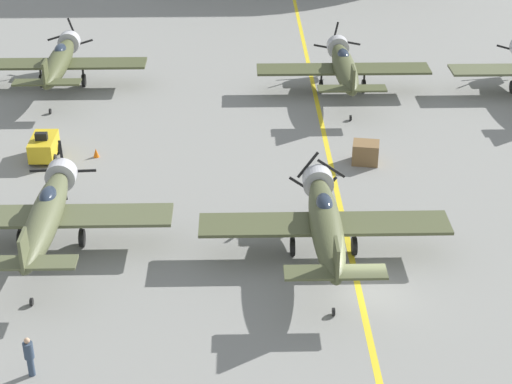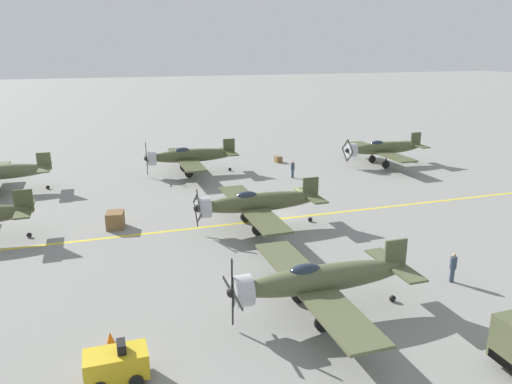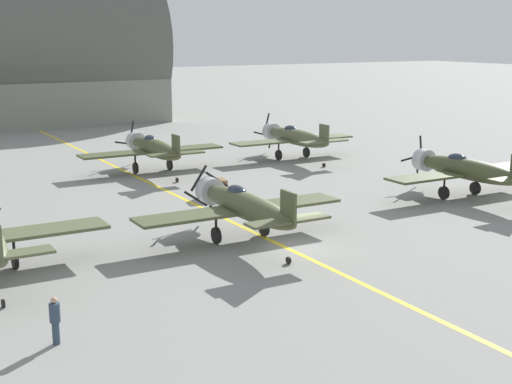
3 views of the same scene
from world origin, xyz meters
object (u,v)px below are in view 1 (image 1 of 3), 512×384
Objects in this scene: airplane_mid_center at (325,222)px; traffic_cone at (96,153)px; supply_crate_by_tanker at (366,153)px; tow_tractor at (44,147)px; airplane_far_left at (59,61)px; airplane_far_center at (344,67)px; airplane_mid_left at (46,215)px; ground_crew_inspecting at (29,355)px.

airplane_mid_center reaches higher than traffic_cone.
tow_tractor is at bearing 177.15° from supply_crate_by_tanker.
airplane_far_center is (19.82, -1.54, 0.00)m from airplane_far_left.
tow_tractor is 1.70× the size of supply_crate_by_tanker.
tow_tractor is at bearing -75.97° from airplane_far_left.
tow_tractor is (-15.58, 11.22, -1.22)m from airplane_mid_center.
airplane_mid_center is 19.24m from tow_tractor.
airplane_mid_left is at bearing -94.24° from traffic_cone.
airplane_mid_center is 10.91m from supply_crate_by_tanker.
airplane_mid_left is 25.95m from airplane_far_center.
airplane_far_left is 27.95m from airplane_mid_center.
airplane_mid_center is at bearing 4.85° from airplane_mid_left.
airplane_far_left is 31.02m from ground_crew_inspecting.
airplane_far_left reaches higher than airplane_mid_center.
airplane_mid_left is 4.62× the size of tow_tractor.
airplane_mid_left is at bearing 165.26° from airplane_mid_center.
tow_tractor is 19.68m from ground_crew_inspecting.
tow_tractor reaches higher than supply_crate_by_tanker.
airplane_mid_left is 19.15m from supply_crate_by_tanker.
airplane_far_left is (-3.21, 21.48, 0.00)m from airplane_mid_left.
tow_tractor is at bearing 111.82° from airplane_mid_left.
tow_tractor is 3.07m from traffic_cone.
tow_tractor is at bearing 99.45° from ground_crew_inspecting.
airplane_far_left is at bearing 148.43° from supply_crate_by_tanker.
ground_crew_inspecting reaches higher than traffic_cone.
airplane_far_center reaches higher than supply_crate_by_tanker.
airplane_mid_left reaches higher than supply_crate_by_tanker.
supply_crate_by_tanker reaches higher than traffic_cone.
traffic_cone is (0.77, 10.33, -1.74)m from airplane_mid_left.
airplane_mid_center is 4.62× the size of tow_tractor.
tow_tractor is at bearing 133.99° from airplane_mid_center.
supply_crate_by_tanker is (15.75, 18.47, -0.36)m from ground_crew_inspecting.
airplane_far_center reaches higher than traffic_cone.
airplane_mid_left is 7.87× the size of supply_crate_by_tanker.
traffic_cone is (3.98, -11.15, -1.74)m from airplane_far_left.
airplane_far_left is 11.97m from traffic_cone.
airplane_mid_left is at bearing 96.05° from ground_crew_inspecting.
airplane_mid_center reaches higher than tow_tractor.
airplane_mid_center is 21.82× the size of traffic_cone.
airplane_far_center is 18.61m from traffic_cone.
ground_crew_inspecting is 1.19× the size of supply_crate_by_tanker.
airplane_far_left is 21.82× the size of traffic_cone.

